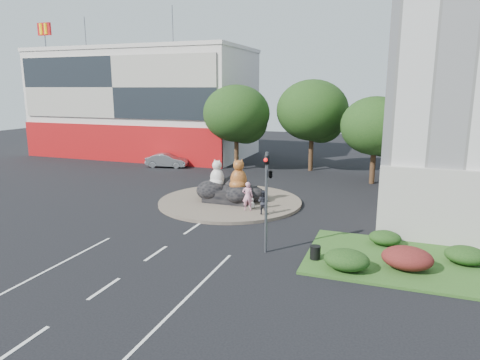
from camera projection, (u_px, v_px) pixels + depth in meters
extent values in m
plane|color=black|center=(156.00, 253.00, 20.94)|extent=(120.00, 120.00, 0.00)
cylinder|color=brown|center=(230.00, 202.00, 30.10)|extent=(10.00, 10.00, 0.20)
cube|color=silver|center=(145.00, 104.00, 51.41)|extent=(25.00, 12.00, 12.00)
cube|color=#AB0F11|center=(117.00, 143.00, 46.70)|extent=(25.00, 0.30, 4.00)
cube|color=#B2AD9E|center=(113.00, 87.00, 45.38)|extent=(24.00, 0.15, 6.50)
cube|color=silver|center=(143.00, 51.00, 50.10)|extent=(25.20, 12.20, 0.40)
cylinder|color=#595B60|center=(85.00, 34.00, 52.31)|extent=(0.10, 0.10, 4.00)
cylinder|color=#595B60|center=(173.00, 28.00, 50.36)|extent=(0.10, 0.10, 5.00)
cube|color=#AB0F11|center=(44.00, 29.00, 49.43)|extent=(1.80, 0.25, 1.40)
cube|color=#2A521B|center=(417.00, 263.00, 19.66)|extent=(10.00, 6.00, 0.12)
cylinder|color=#382314|center=(236.00, 151.00, 42.08)|extent=(0.44, 0.44, 3.74)
ellipsoid|color=#133410|center=(236.00, 113.00, 41.31)|extent=(6.46, 6.46, 5.49)
sphere|color=#133410|center=(246.00, 122.00, 41.68)|extent=(4.25, 4.25, 4.25)
sphere|color=#133410|center=(229.00, 120.00, 41.40)|extent=(3.74, 3.74, 3.74)
cylinder|color=#382314|center=(311.00, 150.00, 41.55)|extent=(0.44, 0.44, 3.96)
ellipsoid|color=#133410|center=(312.00, 110.00, 40.74)|extent=(6.84, 6.84, 5.81)
sphere|color=#133410|center=(321.00, 120.00, 41.12)|extent=(4.50, 4.50, 4.50)
sphere|color=#133410|center=(304.00, 117.00, 40.83)|extent=(3.96, 3.96, 3.96)
cylinder|color=#382314|center=(373.00, 164.00, 35.94)|extent=(0.44, 0.44, 3.30)
ellipsoid|color=#133410|center=(375.00, 126.00, 35.26)|extent=(5.70, 5.70, 4.84)
sphere|color=#133410|center=(385.00, 135.00, 35.61)|extent=(3.75, 3.75, 3.75)
sphere|color=#133410|center=(366.00, 132.00, 35.33)|extent=(3.30, 3.30, 3.30)
ellipsoid|color=#133410|center=(347.00, 260.00, 18.72)|extent=(2.00, 1.60, 0.90)
ellipsoid|color=#4A1513|center=(407.00, 258.00, 18.79)|extent=(2.20, 1.76, 0.99)
ellipsoid|color=#133410|center=(466.00, 255.00, 19.35)|extent=(1.80, 1.44, 0.81)
ellipsoid|color=#133410|center=(385.00, 238.00, 21.73)|extent=(1.60, 1.28, 0.72)
cylinder|color=#595B60|center=(266.00, 203.00, 20.57)|extent=(0.14, 0.14, 5.00)
imported|color=black|center=(267.00, 169.00, 20.21)|extent=(0.21, 0.26, 1.30)
imported|color=black|center=(271.00, 173.00, 20.19)|extent=(0.26, 1.24, 0.50)
sphere|color=red|center=(266.00, 160.00, 19.95)|extent=(0.18, 0.18, 0.18)
cylinder|color=#595B60|center=(440.00, 162.00, 23.09)|extent=(0.18, 0.18, 8.00)
cylinder|color=#595B60|center=(427.00, 87.00, 22.58)|extent=(2.00, 0.12, 0.12)
cube|color=silver|center=(407.00, 89.00, 22.93)|extent=(0.50, 0.22, 0.12)
imported|color=pink|center=(248.00, 196.00, 27.42)|extent=(0.78, 0.62, 1.88)
imported|color=#22222A|center=(263.00, 202.00, 26.65)|extent=(0.84, 0.70, 1.54)
imported|color=#9DA1A4|center=(167.00, 160.00, 43.53)|extent=(4.43, 2.22, 1.39)
cylinder|color=black|center=(315.00, 252.00, 19.91)|extent=(0.52, 0.52, 0.63)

